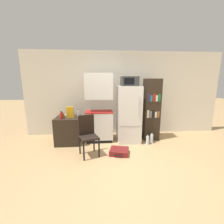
{
  "coord_description": "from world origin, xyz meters",
  "views": [
    {
      "loc": [
        -0.59,
        -2.93,
        1.76
      ],
      "look_at": [
        -0.3,
        0.85,
        0.97
      ],
      "focal_mm": 24.0,
      "sensor_mm": 36.0,
      "label": 1
    }
  ],
  "objects": [
    {
      "name": "water_bottle_middle",
      "position": [
        0.86,
        1.04,
        0.14
      ],
      "size": [
        0.09,
        0.09,
        0.33
      ],
      "color": "silver",
      "rests_on": "ground_plane"
    },
    {
      "name": "cereal_box",
      "position": [
        -1.44,
        1.2,
        0.91
      ],
      "size": [
        0.19,
        0.07,
        0.3
      ],
      "color": "gold",
      "rests_on": "side_table"
    },
    {
      "name": "water_bottle_front",
      "position": [
        0.72,
        0.96,
        0.13
      ],
      "size": [
        0.09,
        0.09,
        0.3
      ],
      "color": "silver",
      "rests_on": "ground_plane"
    },
    {
      "name": "bowl",
      "position": [
        -1.56,
        1.42,
        0.79
      ],
      "size": [
        0.15,
        0.15,
        0.04
      ],
      "color": "silver",
      "rests_on": "side_table"
    },
    {
      "name": "bottle_ketchup_red",
      "position": [
        -1.64,
        1.04,
        0.85
      ],
      "size": [
        0.08,
        0.08,
        0.21
      ],
      "color": "#AD1914",
      "rests_on": "side_table"
    },
    {
      "name": "suitcase_large_flat",
      "position": [
        -0.15,
        0.45,
        0.06
      ],
      "size": [
        0.52,
        0.48,
        0.12
      ],
      "rotation": [
        0.0,
        0.0,
        -0.24
      ],
      "color": "maroon",
      "rests_on": "ground_plane"
    },
    {
      "name": "side_table",
      "position": [
        -1.53,
        1.26,
        0.38
      ],
      "size": [
        0.66,
        0.67,
        0.76
      ],
      "color": "#2D2319",
      "rests_on": "ground_plane"
    },
    {
      "name": "ground_plane",
      "position": [
        0.0,
        0.0,
        0.0
      ],
      "size": [
        24.0,
        24.0,
        0.0
      ],
      "primitive_type": "plane",
      "color": "tan"
    },
    {
      "name": "kitchen_hutch",
      "position": [
        -0.63,
        1.36,
        0.92
      ],
      "size": [
        0.79,
        0.49,
        1.98
      ],
      "color": "silver",
      "rests_on": "ground_plane"
    },
    {
      "name": "chair",
      "position": [
        -0.91,
        0.52,
        0.56
      ],
      "size": [
        0.52,
        0.52,
        0.96
      ],
      "rotation": [
        0.0,
        0.0,
        0.38
      ],
      "color": "black",
      "rests_on": "ground_plane"
    },
    {
      "name": "wall_back",
      "position": [
        0.2,
        2.0,
        1.35
      ],
      "size": [
        6.4,
        0.1,
        2.69
      ],
      "color": "silver",
      "rests_on": "ground_plane"
    },
    {
      "name": "bottle_amber_beer",
      "position": [
        -1.66,
        1.22,
        0.83
      ],
      "size": [
        0.09,
        0.09,
        0.15
      ],
      "color": "brown",
      "rests_on": "side_table"
    },
    {
      "name": "bottle_clear_short",
      "position": [
        -1.24,
        1.36,
        0.85
      ],
      "size": [
        0.06,
        0.06,
        0.21
      ],
      "color": "silver",
      "rests_on": "side_table"
    },
    {
      "name": "bookshelf",
      "position": [
        0.93,
        1.41,
        0.92
      ],
      "size": [
        0.46,
        0.4,
        1.83
      ],
      "color": "#2D2319",
      "rests_on": "ground_plane"
    },
    {
      "name": "microwave",
      "position": [
        0.22,
        1.27,
        1.76
      ],
      "size": [
        0.47,
        0.42,
        0.26
      ],
      "color": "#333333",
      "rests_on": "refrigerator"
    },
    {
      "name": "refrigerator",
      "position": [
        0.22,
        1.27,
        0.81
      ],
      "size": [
        0.65,
        0.68,
        1.63
      ],
      "color": "silver",
      "rests_on": "ground_plane"
    }
  ]
}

